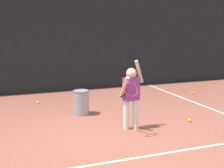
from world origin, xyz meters
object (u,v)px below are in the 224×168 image
Objects in this scene: ball_hopper at (81,102)px; tennis_ball_4 at (38,103)px; tennis_player at (131,93)px; tennis_ball_0 at (192,93)px; tennis_ball_3 at (189,120)px.

tennis_ball_4 is at bearing 120.82° from ball_hopper.
ball_hopper is (-0.64, 1.34, -0.44)m from tennis_player.
tennis_ball_0 is 4.48m from tennis_ball_4.
tennis_player is 1.55m from ball_hopper.
tennis_player is at bearing -64.60° from ball_hopper.
tennis_player reaches higher than tennis_ball_3.
tennis_player is 1.52m from tennis_ball_3.
tennis_ball_4 is at bearing 108.83° from tennis_player.
ball_hopper is 8.52× the size of tennis_ball_3.
ball_hopper is at bearing 145.77° from tennis_ball_3.
tennis_player is at bearing 179.42° from tennis_ball_3.
tennis_player is at bearing -61.82° from tennis_ball_4.
tennis_ball_4 is (-1.43, 2.68, -0.69)m from tennis_player.
tennis_player is 20.46× the size of tennis_ball_3.
tennis_ball_3 is (-1.68, -2.30, 0.00)m from tennis_ball_0.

